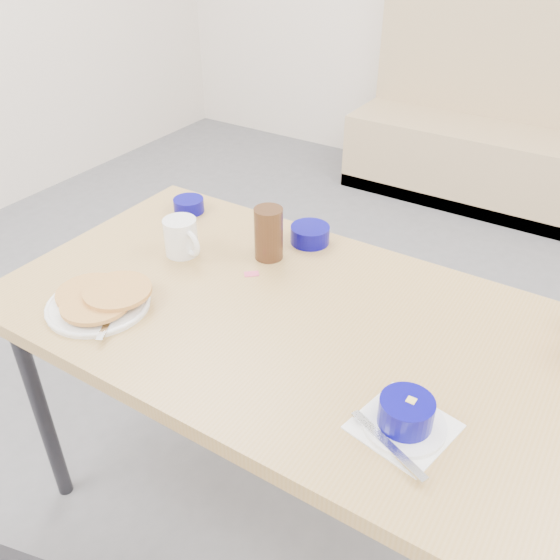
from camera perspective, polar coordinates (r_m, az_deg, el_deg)
The scene contains 9 objects.
booth_bench at distance 3.76m, azimuth 21.89°, elevation 11.89°, with size 1.90×0.56×1.22m.
dining_table at distance 1.46m, azimuth 0.39°, elevation -5.03°, with size 1.40×0.80×0.76m.
pancake_plate at distance 1.49m, azimuth -16.96°, elevation -1.86°, with size 0.25×0.25×0.04m.
coffee_mug at distance 1.64m, azimuth -9.44°, elevation 4.11°, with size 0.13×0.09×0.10m.
grits_setting at distance 1.15m, azimuth 11.95°, elevation -12.74°, with size 0.20×0.21×0.07m.
creamer_bowl at distance 1.87m, azimuth -8.77°, elevation 7.12°, with size 0.09×0.09×0.04m.
butter_bowl at distance 1.69m, azimuth 2.91°, elevation 4.39°, with size 0.11×0.11×0.05m.
amber_tumbler at distance 1.59m, azimuth -1.11°, elevation 4.50°, with size 0.08×0.08×0.15m, color #402514.
sugar_wrapper at distance 1.55m, azimuth -2.76°, elevation 0.59°, with size 0.04×0.02×0.00m, color #E24B72.
Camera 1 is at (0.60, -0.71, 1.61)m, focal length 38.00 mm.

